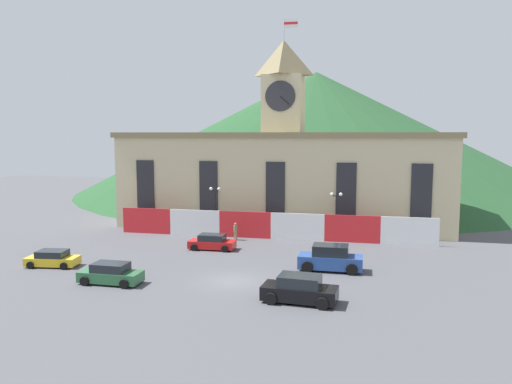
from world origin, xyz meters
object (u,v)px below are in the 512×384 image
car_yellow_coupe (53,259)px  car_blue_van (330,259)px  street_lamp_center (215,200)px  car_green_wagon (111,274)px  street_lamp_right (336,205)px  pedestrian (236,231)px  car_red_sedan (212,242)px  car_black_suv (300,290)px

car_yellow_coupe → car_blue_van: car_blue_van is taller
street_lamp_center → car_green_wagon: 19.45m
street_lamp_right → pedestrian: street_lamp_right is taller
car_red_sedan → car_black_suv: car_black_suv is taller
car_black_suv → car_blue_van: bearing=84.1°
car_black_suv → pedestrian: bearing=121.1°
car_green_wagon → car_red_sedan: size_ratio=1.04×
pedestrian → street_lamp_right: bearing=150.1°
street_lamp_center → pedestrian: 4.71m
street_lamp_center → street_lamp_right: (13.08, 0.00, -0.16)m
street_lamp_center → car_green_wagon: (-2.24, -19.08, -3.04)m
street_lamp_center → car_blue_van: (13.33, -12.13, -2.79)m
car_green_wagon → car_red_sedan: (4.05, 12.06, -0.05)m
street_lamp_right → car_black_suv: (-1.20, -20.21, -2.77)m
street_lamp_right → car_red_sedan: bearing=-148.1°
street_lamp_right → street_lamp_center: bearing=180.0°
car_green_wagon → car_yellow_coupe: (-7.12, 3.39, -0.09)m
street_lamp_center → car_red_sedan: (1.81, -7.02, -3.08)m
car_yellow_coupe → pedestrian: bearing=40.3°
street_lamp_center → pedestrian: bearing=-39.9°
street_lamp_center → car_green_wagon: size_ratio=1.12×
car_red_sedan → car_yellow_coupe: size_ratio=1.01×
street_lamp_right → car_blue_van: street_lamp_right is taller
car_green_wagon → car_blue_van: size_ratio=0.91×
street_lamp_right → pedestrian: 10.76m
car_green_wagon → car_black_suv: car_black_suv is taller
street_lamp_right → car_blue_van: bearing=-88.8°
car_red_sedan → car_blue_van: size_ratio=0.87×
car_red_sedan → car_black_suv: size_ratio=0.88×
car_green_wagon → street_lamp_right: bearing=51.9°
car_green_wagon → car_black_suv: size_ratio=0.92×
street_lamp_right → car_yellow_coupe: street_lamp_right is taller
car_blue_van → car_red_sedan: bearing=-24.0°
street_lamp_right → pedestrian: size_ratio=2.73×
street_lamp_center → car_red_sedan: size_ratio=1.17×
street_lamp_right → car_green_wagon: size_ratio=1.07×
car_red_sedan → car_blue_van: (11.53, -5.11, 0.29)m
car_yellow_coupe → pedestrian: (12.29, 13.25, 0.36)m
pedestrian → car_black_suv: bearing=73.3°
car_blue_van → street_lamp_center: bearing=-42.4°
street_lamp_center → car_black_suv: street_lamp_center is taller
street_lamp_right → car_green_wagon: (-15.32, -19.08, -2.88)m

